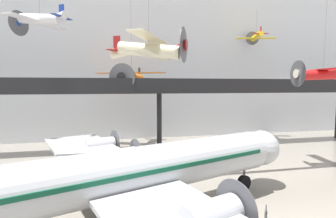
{
  "coord_description": "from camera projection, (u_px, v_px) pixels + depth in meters",
  "views": [
    {
      "loc": [
        -6.59,
        -14.51,
        8.75
      ],
      "look_at": [
        -1.68,
        8.17,
        6.66
      ],
      "focal_mm": 28.0,
      "sensor_mm": 36.0,
      "label": 1
    }
  ],
  "objects": [
    {
      "name": "suspended_plane_cream_biplane",
      "position": [
        149.0,
        50.0,
        24.51
      ],
      "size": [
        7.66,
        8.66,
        9.82
      ],
      "rotation": [
        0.0,
        0.0,
        5.82
      ],
      "color": "beige"
    },
    {
      "name": "info_sign_pedestal",
      "position": [
        266.0,
        215.0,
        16.75
      ],
      "size": [
        0.44,
        0.69,
        1.24
      ],
      "rotation": [
        0.0,
        0.0,
        -0.54
      ],
      "color": "#4C4C51",
      "rests_on": "ground"
    },
    {
      "name": "hangar_back_wall",
      "position": [
        151.0,
        62.0,
        44.22
      ],
      "size": [
        140.0,
        3.0,
        25.39
      ],
      "color": "silver",
      "rests_on": "ground"
    },
    {
      "name": "suspended_plane_white_twin",
      "position": [
        40.0,
        19.0,
        30.11
      ],
      "size": [
        7.06,
        7.89,
        6.14
      ],
      "rotation": [
        0.0,
        0.0,
        2.64
      ],
      "color": "silver"
    },
    {
      "name": "suspended_plane_orange_highwing",
      "position": [
        132.0,
        77.0,
        37.2
      ],
      "size": [
        9.7,
        8.45,
        12.44
      ],
      "rotation": [
        0.0,
        0.0,
        4.3
      ],
      "color": "orange"
    },
    {
      "name": "suspended_plane_yellow_lowwing",
      "position": [
        256.0,
        37.0,
        42.04
      ],
      "size": [
        6.29,
        5.25,
        5.17
      ],
      "rotation": [
        0.0,
        0.0,
        1.32
      ],
      "color": "yellow"
    },
    {
      "name": "airliner_silver_main",
      "position": [
        113.0,
        177.0,
        15.66
      ],
      "size": [
        28.91,
        33.75,
        9.18
      ],
      "rotation": [
        0.0,
        0.0,
        0.34
      ],
      "color": "#B7BABF",
      "rests_on": "ground"
    },
    {
      "name": "mezzanine_walkway",
      "position": [
        160.0,
        91.0,
        35.82
      ],
      "size": [
        110.0,
        3.2,
        9.69
      ],
      "color": "black",
      "rests_on": "ground"
    },
    {
      "name": "suspended_plane_red_highwing",
      "position": [
        323.0,
        74.0,
        27.36
      ],
      "size": [
        6.31,
        7.72,
        11.89
      ],
      "rotation": [
        0.0,
        0.0,
        3.03
      ],
      "color": "red"
    }
  ]
}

